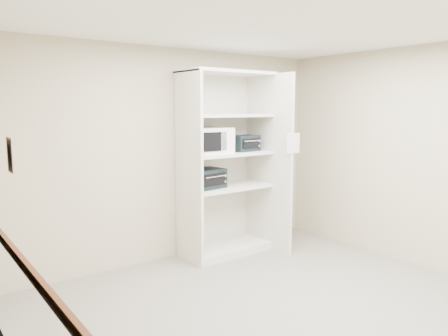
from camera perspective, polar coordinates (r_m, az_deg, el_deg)
floor at (r=4.48m, az=7.40°, el=-17.95°), size 4.50×4.00×0.01m
ceiling at (r=4.11m, az=8.09°, el=18.35°), size 4.50×4.00×0.01m
wall_back at (r=5.67m, az=-6.52°, el=1.76°), size 4.50×0.02×2.70m
wall_left at (r=3.00m, az=-24.83°, el=-4.33°), size 0.02×4.00×2.70m
wall_right at (r=5.87m, az=23.66°, el=1.35°), size 0.02×4.00×2.70m
shelving_unit at (r=5.82m, az=0.66°, el=-0.21°), size 1.24×0.92×2.42m
microwave at (r=5.59m, az=-2.08°, el=3.61°), size 0.56×0.44×0.33m
toaster_oven_upper at (r=5.90m, az=2.61°, el=3.27°), size 0.39×0.30×0.21m
toaster_oven_lower at (r=5.63m, az=-2.40°, el=-1.38°), size 0.49×0.40×0.25m
paper_sign at (r=5.68m, az=9.05°, el=3.21°), size 0.20×0.02×0.25m
chair_rail at (r=3.12m, az=-23.95°, el=-12.40°), size 0.04×3.98×0.08m
wall_poster at (r=3.29m, az=-26.15°, el=1.55°), size 0.01×0.18×0.25m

